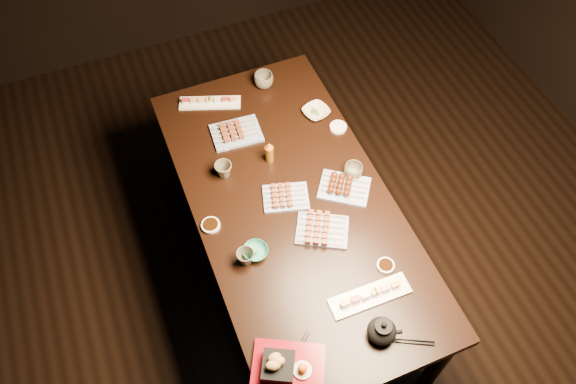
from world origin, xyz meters
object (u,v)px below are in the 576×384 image
(yakitori_plate_center, at_px, (286,195))
(teacup_mid_right, at_px, (353,171))
(tempura_tray, at_px, (288,367))
(teacup_near_left, at_px, (246,257))
(yakitori_plate_left, at_px, (236,130))
(edamame_bowl_green, at_px, (256,252))
(teacup_far_left, at_px, (224,170))
(sushi_platter_near, at_px, (370,294))
(sushi_platter_far, at_px, (210,101))
(teapot, at_px, (382,330))
(condiment_bottle, at_px, (269,152))
(teacup_far_right, at_px, (264,80))
(dining_table, at_px, (292,241))
(yakitori_plate_right, at_px, (322,228))
(edamame_bowl_cream, at_px, (316,112))

(yakitori_plate_center, distance_m, teacup_mid_right, 0.35)
(tempura_tray, distance_m, teacup_near_left, 0.51)
(yakitori_plate_left, distance_m, edamame_bowl_green, 0.70)
(teacup_far_left, bearing_deg, teacup_near_left, -97.21)
(sushi_platter_near, bearing_deg, edamame_bowl_green, 135.92)
(sushi_platter_far, relative_size, yakitori_plate_left, 1.31)
(teapot, distance_m, condiment_bottle, 1.00)
(teacup_mid_right, bearing_deg, sushi_platter_far, 124.97)
(tempura_tray, bearing_deg, teacup_far_right, 100.03)
(teacup_near_left, bearing_deg, teacup_mid_right, 20.84)
(dining_table, distance_m, condiment_bottle, 0.52)
(yakitori_plate_right, height_order, teacup_far_right, teacup_far_right)
(tempura_tray, bearing_deg, condiment_bottle, 100.17)
(yakitori_plate_left, bearing_deg, teacup_far_left, -118.08)
(yakitori_plate_right, relative_size, edamame_bowl_cream, 1.76)
(tempura_tray, distance_m, teacup_mid_right, 0.99)
(yakitori_plate_left, distance_m, edamame_bowl_cream, 0.43)
(tempura_tray, distance_m, teacup_far_right, 1.55)
(tempura_tray, bearing_deg, edamame_bowl_green, 110.64)
(yakitori_plate_center, bearing_deg, yakitori_plate_left, 116.70)
(teacup_far_left, bearing_deg, yakitori_plate_center, -46.92)
(yakitori_plate_right, relative_size, teacup_far_right, 2.22)
(teacup_near_left, bearing_deg, teapot, -53.08)
(edamame_bowl_green, distance_m, teacup_mid_right, 0.62)
(sushi_platter_far, bearing_deg, tempura_tray, 104.43)
(teacup_far_left, xyz_separation_m, teapot, (0.33, -1.00, 0.02))
(yakitori_plate_right, relative_size, yakitori_plate_left, 0.94)
(yakitori_plate_right, height_order, yakitori_plate_left, yakitori_plate_left)
(edamame_bowl_cream, xyz_separation_m, condiment_bottle, (-0.33, -0.19, 0.05))
(yakitori_plate_center, relative_size, yakitori_plate_left, 0.86)
(teacup_far_left, bearing_deg, edamame_bowl_green, -91.09)
(edamame_bowl_cream, distance_m, teacup_far_right, 0.35)
(dining_table, bearing_deg, yakitori_plate_left, 107.46)
(dining_table, relative_size, tempura_tray, 6.40)
(yakitori_plate_left, distance_m, teacup_near_left, 0.73)
(teacup_mid_right, bearing_deg, yakitori_plate_right, -139.01)
(edamame_bowl_cream, bearing_deg, sushi_platter_far, 150.31)
(edamame_bowl_cream, bearing_deg, teacup_mid_right, -89.39)
(edamame_bowl_cream, bearing_deg, teacup_near_left, -133.23)
(sushi_platter_far, height_order, edamame_bowl_cream, sushi_platter_far)
(edamame_bowl_cream, bearing_deg, teapot, -101.42)
(sushi_platter_far, bearing_deg, teapot, 119.98)
(teacup_far_right, bearing_deg, yakitori_plate_center, -102.91)
(sushi_platter_near, bearing_deg, yakitori_plate_left, 102.99)
(teacup_near_left, bearing_deg, tempura_tray, -91.24)
(edamame_bowl_cream, relative_size, teapot, 0.94)
(edamame_bowl_green, bearing_deg, dining_table, 36.71)
(teacup_mid_right, bearing_deg, dining_table, -173.93)
(teacup_mid_right, distance_m, teacup_far_right, 0.75)
(teacup_near_left, height_order, teapot, teapot)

